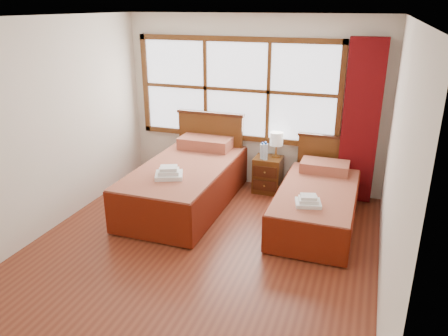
% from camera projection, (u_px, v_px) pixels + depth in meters
% --- Properties ---
extents(floor, '(4.50, 4.50, 0.00)m').
position_uv_depth(floor, '(198.00, 252.00, 5.10)').
color(floor, brown).
rests_on(floor, ground).
extents(ceiling, '(4.50, 4.50, 0.00)m').
position_uv_depth(ceiling, '(192.00, 17.00, 4.19)').
color(ceiling, white).
rests_on(ceiling, wall_back).
extents(wall_back, '(4.00, 0.00, 4.00)m').
position_uv_depth(wall_back, '(253.00, 103.00, 6.63)').
color(wall_back, silver).
rests_on(wall_back, floor).
extents(wall_left, '(0.00, 4.50, 4.50)m').
position_uv_depth(wall_left, '(43.00, 129.00, 5.26)').
color(wall_left, silver).
rests_on(wall_left, floor).
extents(wall_right, '(0.00, 4.50, 4.50)m').
position_uv_depth(wall_right, '(395.00, 168.00, 4.03)').
color(wall_right, silver).
rests_on(wall_right, floor).
extents(window, '(3.16, 0.06, 1.56)m').
position_uv_depth(window, '(236.00, 90.00, 6.61)').
color(window, white).
rests_on(window, wall_back).
extents(curtain, '(0.50, 0.16, 2.30)m').
position_uv_depth(curtain, '(361.00, 123.00, 6.06)').
color(curtain, '#61090C').
rests_on(curtain, wall_back).
extents(bed_left, '(1.17, 2.26, 1.14)m').
position_uv_depth(bed_left, '(187.00, 181.00, 6.24)').
color(bed_left, '#3F1C0D').
rests_on(bed_left, floor).
extents(bed_right, '(0.97, 1.99, 0.94)m').
position_uv_depth(bed_right, '(317.00, 203.00, 5.69)').
color(bed_right, '#3F1C0D').
rests_on(bed_right, floor).
extents(nightstand, '(0.41, 0.41, 0.55)m').
position_uv_depth(nightstand, '(268.00, 175.00, 6.67)').
color(nightstand, '#593113').
rests_on(nightstand, floor).
extents(towels_left, '(0.44, 0.42, 0.15)m').
position_uv_depth(towels_left, '(169.00, 173.00, 5.64)').
color(towels_left, white).
rests_on(towels_left, bed_left).
extents(towels_right, '(0.35, 0.32, 0.12)m').
position_uv_depth(towels_right, '(308.00, 201.00, 5.12)').
color(towels_right, white).
rests_on(towels_right, bed_right).
extents(lamp, '(0.20, 0.20, 0.38)m').
position_uv_depth(lamp, '(277.00, 140.00, 6.51)').
color(lamp, '#C0863D').
rests_on(lamp, nightstand).
extents(bottle_near, '(0.07, 0.07, 0.26)m').
position_uv_depth(bottle_near, '(262.00, 151.00, 6.48)').
color(bottle_near, silver).
rests_on(bottle_near, nightstand).
extents(bottle_far, '(0.07, 0.07, 0.28)m').
position_uv_depth(bottle_far, '(265.00, 152.00, 6.45)').
color(bottle_far, silver).
rests_on(bottle_far, nightstand).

